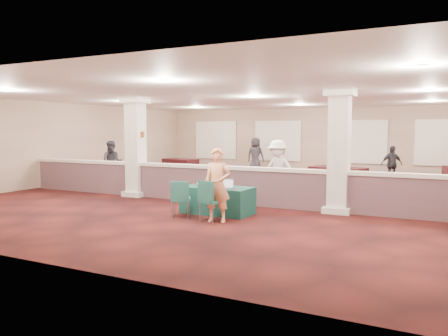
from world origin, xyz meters
The scene contains 30 objects.
ground centered at (0.00, 0.00, 0.00)m, with size 16.00×16.00×0.00m, color #481412.
wall_back centered at (0.00, 8.00, 1.60)m, with size 16.00×0.04×3.20m, color #8D6E61.
wall_front centered at (0.00, -8.00, 1.60)m, with size 16.00×0.04×3.20m, color #8D6E61.
wall_left centered at (-8.00, 0.00, 1.60)m, with size 0.04×16.00×3.20m, color #8D6E61.
ceiling centered at (0.00, 0.00, 3.20)m, with size 16.00×16.00×0.02m, color white.
partition_wall centered at (0.00, -1.50, 0.57)m, with size 15.60×0.28×1.10m.
column_left centered at (-3.50, -1.50, 1.64)m, with size 0.72×0.72×3.20m.
column_right centered at (3.00, -1.50, 1.64)m, with size 0.72×0.72×3.20m.
sconce_left centered at (-3.78, -1.50, 2.00)m, with size 0.12×0.12×0.18m.
sconce_right centered at (-3.22, -1.50, 2.00)m, with size 0.12×0.12×0.18m.
near_table centered at (0.25, -3.00, 0.34)m, with size 1.79×0.90×0.69m, color #0F392F.
conf_chair_main centered at (0.55, -4.00, 0.58)m, with size 0.60×0.60×0.98m.
conf_chair_side centered at (-0.29, -3.94, 0.54)m, with size 0.61×0.61×0.92m.
woman centered at (0.72, -3.93, 0.87)m, with size 0.62×0.42×1.73m, color #F1AB68.
far_table_front_left centered at (-3.33, 0.60, 0.40)m, with size 1.96×0.98×0.79m, color black.
far_table_front_center centered at (-2.00, 0.30, 0.33)m, with size 1.62×0.81×0.66m, color black.
far_table_back_left centered at (-6.20, 5.49, 0.36)m, with size 1.76×0.88×0.71m, color black.
far_table_back_center centered at (2.00, 3.20, 0.40)m, with size 1.96×0.98×0.79m, color black.
attendee_a centered at (-6.27, 0.58, 0.86)m, with size 0.82×0.46×1.72m, color black.
attendee_b centered at (0.82, 0.00, 0.92)m, with size 1.17×0.54×1.83m, color silver.
attendee_c centered at (3.59, 6.00, 0.75)m, with size 0.88×0.42×1.50m, color black.
attendee_d centered at (-2.80, 7.00, 0.89)m, with size 0.87×0.47×1.77m, color black.
laptop_base centered at (0.53, -3.06, 0.70)m, with size 0.31×0.22×0.02m, color #B9B9BE.
laptop_screen centered at (0.53, -2.95, 0.81)m, with size 0.31×0.01×0.21m, color #B9B9BE.
screen_glow centered at (0.53, -2.96, 0.79)m, with size 0.28×0.00×0.18m, color silver.
knitting centered at (0.28, -3.24, 0.70)m, with size 0.38×0.28×0.03m, color #B6551D.
yarn_cream centered at (-0.28, -3.07, 0.74)m, with size 0.10×0.10×0.10m, color beige.
yarn_red centered at (-0.41, -2.92, 0.74)m, with size 0.09×0.09×0.09m, color maroon.
yarn_grey centered at (-0.17, -2.86, 0.74)m, with size 0.10×0.10×0.10m, color #454549.
scissors centered at (0.85, -3.30, 0.69)m, with size 0.11×0.03×0.01m, color red.
Camera 1 is at (5.33, -12.86, 2.15)m, focal length 35.00 mm.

